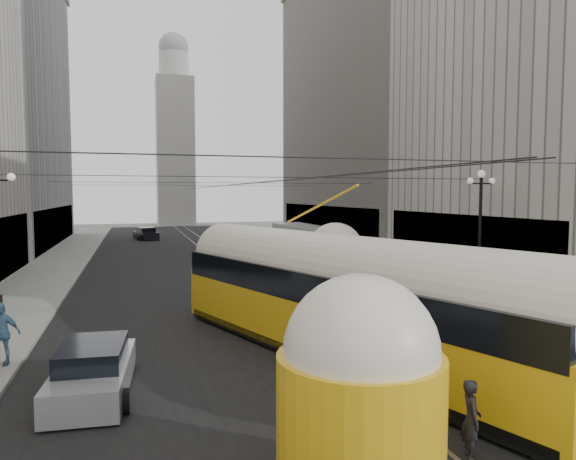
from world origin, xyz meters
TOP-DOWN VIEW (x-y plane):
  - road at (0.00, 32.50)m, footprint 20.00×85.00m
  - sidewalk_left at (-12.00, 36.00)m, footprint 4.00×72.00m
  - sidewalk_right at (12.00, 36.00)m, footprint 4.00×72.00m
  - rail_left at (-0.75, 32.50)m, footprint 0.12×85.00m
  - rail_right at (0.75, 32.50)m, footprint 0.12×85.00m
  - building_right_far at (20.00, 48.00)m, footprint 12.60×32.60m
  - distant_tower at (0.00, 80.00)m, footprint 6.00×6.00m
  - lamppost_right_mid at (12.60, 18.00)m, footprint 1.86×0.44m
  - catenary at (0.12, 31.49)m, footprint 25.00×72.00m
  - streetcar at (-0.50, 7.39)m, footprint 8.04×16.87m
  - city_bus at (5.32, 27.68)m, footprint 2.60×11.04m
  - sedan_silver at (-7.76, 6.49)m, footprint 2.09×4.37m
  - sedan_white_far at (4.07, 47.05)m, footprint 3.44×4.89m
  - sedan_dark_far at (-5.47, 52.49)m, footprint 2.84×4.66m
  - pedestrian_crossing_a at (-0.47, 0.96)m, footprint 0.56×0.67m
  - pedestrian_sidewalk_right at (10.50, 20.89)m, footprint 0.93×0.60m
  - pedestrian_sidewalk_left at (-10.50, 9.27)m, footprint 1.15×0.74m

SIDE VIEW (x-z plane):
  - road at x=0.00m, z-range -0.01..0.01m
  - rail_left at x=-0.75m, z-range -0.02..0.02m
  - rail_right at x=0.75m, z-range -0.02..0.02m
  - sidewalk_left at x=-12.00m, z-range 0.00..0.15m
  - sidewalk_right at x=12.00m, z-range 0.00..0.15m
  - sedan_silver at x=-7.76m, z-range -0.06..1.28m
  - sedan_dark_far at x=-5.47m, z-range -0.06..1.31m
  - sedan_white_far at x=4.07m, z-range -0.07..1.36m
  - pedestrian_crossing_a at x=-0.47m, z-range 0.00..1.58m
  - pedestrian_sidewalk_right at x=10.50m, z-range 0.15..2.00m
  - pedestrian_sidewalk_left at x=-10.50m, z-range 0.15..2.01m
  - city_bus at x=5.32m, z-range 0.13..2.94m
  - streetcar at x=-0.50m, z-range -0.04..3.86m
  - lamppost_right_mid at x=12.60m, z-range 0.56..6.93m
  - catenary at x=0.12m, z-range 5.77..6.00m
  - distant_tower at x=0.00m, z-range -0.71..30.65m
  - building_right_far at x=20.00m, z-range 0.01..32.61m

